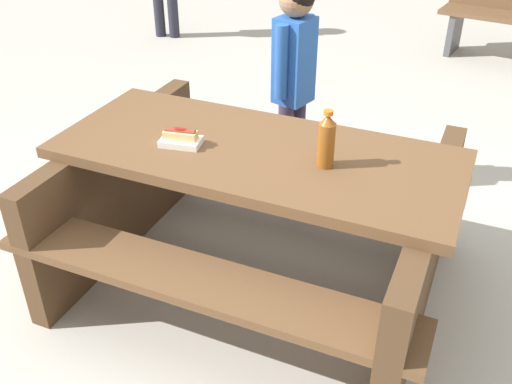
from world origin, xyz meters
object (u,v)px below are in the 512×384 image
(picnic_table, at_px, (256,206))
(hotdog_tray, at_px, (181,138))
(soda_bottle, at_px, (326,141))
(child_in_coat, at_px, (294,62))

(picnic_table, distance_m, hotdog_tray, 0.48)
(picnic_table, height_order, soda_bottle, soda_bottle)
(picnic_table, relative_size, child_in_coat, 1.47)
(picnic_table, height_order, child_in_coat, child_in_coat)
(picnic_table, distance_m, child_in_coat, 1.02)
(soda_bottle, height_order, hotdog_tray, soda_bottle)
(soda_bottle, relative_size, child_in_coat, 0.19)
(soda_bottle, bearing_deg, child_in_coat, -67.03)
(hotdog_tray, bearing_deg, picnic_table, -167.44)
(picnic_table, relative_size, soda_bottle, 7.58)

